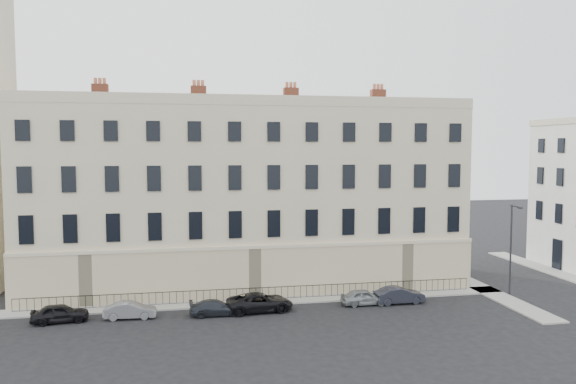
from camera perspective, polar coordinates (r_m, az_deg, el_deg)
name	(u,v)px	position (r m, az deg, el deg)	size (l,w,h in m)	color
ground	(352,317)	(40.15, 6.47, -12.55)	(160.00, 160.00, 0.00)	black
terrace	(246,197)	(49.13, -4.25, -0.49)	(36.22, 12.22, 17.00)	#C2B690
pavement_terrace	(204,304)	(43.31, -8.57, -11.22)	(48.00, 2.00, 0.12)	gray
pavement_east_return	(467,282)	(52.21, 17.74, -8.67)	(2.00, 24.00, 0.12)	gray
pavement_adjacent	(554,272)	(59.12, 25.44, -7.36)	(2.00, 20.00, 0.12)	gray
railings	(256,294)	(43.88, -3.28, -10.30)	(35.00, 0.04, 0.96)	black
car_a	(60,313)	(41.64, -22.15, -11.33)	(1.50, 3.72, 1.27)	black
car_b	(130,310)	(41.02, -15.73, -11.48)	(1.23, 3.51, 1.16)	slate
car_c	(216,308)	(40.59, -7.34, -11.57)	(1.51, 3.72, 1.08)	#20232A
car_d	(260,302)	(41.21, -2.87, -11.12)	(2.20, 4.78, 1.33)	black
car_e	(364,297)	(43.16, 7.73, -10.53)	(1.41, 3.50, 1.19)	gray
car_f	(399,295)	(43.97, 11.22, -10.24)	(1.34, 3.84, 1.27)	#22242E
streetlamp	(511,245)	(48.13, 21.75, -5.05)	(0.32, 1.58, 7.29)	#29292E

